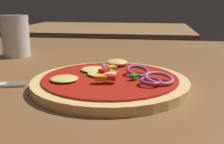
{
  "coord_description": "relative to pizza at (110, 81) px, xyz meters",
  "views": [
    {
      "loc": [
        0.02,
        -0.46,
        0.17
      ],
      "look_at": [
        -0.05,
        -0.02,
        0.06
      ],
      "focal_mm": 44.9,
      "sensor_mm": 36.0,
      "label": 1
    }
  ],
  "objects": [
    {
      "name": "background_table",
      "position": [
        -0.2,
        1.04,
        -0.03
      ],
      "size": [
        0.89,
        0.62,
        0.04
      ],
      "color": "brown",
      "rests_on": "ground"
    },
    {
      "name": "dining_table",
      "position": [
        0.05,
        0.03,
        -0.03
      ],
      "size": [
        1.15,
        1.08,
        0.04
      ],
      "color": "brown",
      "rests_on": "ground"
    },
    {
      "name": "beer_glass",
      "position": [
        -0.27,
        0.22,
        0.03
      ],
      "size": [
        0.07,
        0.07,
        0.1
      ],
      "color": "silver",
      "rests_on": "dining_table"
    },
    {
      "name": "pizza",
      "position": [
        0.0,
        0.0,
        0.0
      ],
      "size": [
        0.25,
        0.25,
        0.03
      ],
      "color": "tan",
      "rests_on": "dining_table"
    }
  ]
}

